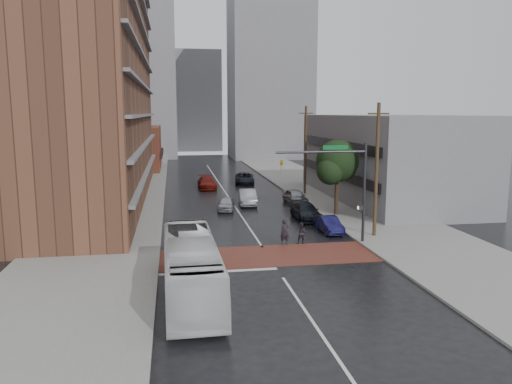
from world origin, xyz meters
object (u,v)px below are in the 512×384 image
object	(u,v)px
pedestrian_a	(285,232)
car_parked_near	(329,225)
car_parked_mid	(306,211)
transit_bus	(191,267)
car_travel_a	(226,204)
car_parked_far	(295,197)
car_travel_b	(248,197)
car_travel_c	(207,183)
suv_travel	(245,178)
pedestrian_b	(302,233)

from	to	relation	value
pedestrian_a	car_parked_near	size ratio (longest dim) A/B	0.48
pedestrian_a	car_parked_mid	world-z (taller)	pedestrian_a
transit_bus	car_travel_a	distance (m)	22.77
car_parked_far	pedestrian_a	bearing A→B (deg)	-110.70
car_travel_a	car_parked_far	xyz separation A→B (m)	(7.37, 2.17, 0.11)
car_travel_b	car_parked_mid	size ratio (longest dim) A/B	0.98
car_travel_b	car_travel_c	distance (m)	12.22
car_travel_a	car_parked_far	size ratio (longest dim) A/B	0.85
car_parked_far	transit_bus	bearing A→B (deg)	-119.27
pedestrian_a	car_travel_c	distance (m)	27.69
suv_travel	car_parked_near	xyz separation A→B (m)	(2.67, -27.71, -0.11)
car_travel_c	pedestrian_a	bearing A→B (deg)	-84.69
pedestrian_b	car_parked_mid	distance (m)	8.38
suv_travel	car_parked_far	distance (m)	15.56
transit_bus	pedestrian_b	world-z (taller)	transit_bus
car_travel_b	car_travel_a	bearing A→B (deg)	-131.64
car_parked_mid	transit_bus	bearing A→B (deg)	-122.67
pedestrian_b	car_parked_far	world-z (taller)	pedestrian_b
car_travel_a	pedestrian_a	bearing A→B (deg)	-69.01
pedestrian_a	car_travel_a	bearing A→B (deg)	96.92
car_parked_mid	pedestrian_a	bearing A→B (deg)	-115.64
car_parked_mid	car_parked_far	xyz separation A→B (m)	(0.89, 7.46, 0.05)
pedestrian_a	car_parked_far	bearing A→B (deg)	68.61
pedestrian_a	suv_travel	bearing A→B (deg)	82.30
car_travel_b	pedestrian_a	bearing A→B (deg)	-84.83
car_travel_c	car_parked_near	distance (m)	25.67
car_travel_b	car_parked_near	xyz separation A→B (m)	(4.53, -12.68, -0.16)
transit_bus	car_parked_far	xyz separation A→B (m)	(11.53, 24.54, -0.79)
pedestrian_a	car_travel_c	size ratio (longest dim) A/B	0.36
pedestrian_b	car_travel_a	bearing A→B (deg)	124.81
pedestrian_a	car_travel_c	bearing A→B (deg)	92.66
car_parked_mid	car_parked_near	bearing A→B (deg)	-84.86
car_travel_a	car_travel_c	bearing A→B (deg)	102.66
car_travel_c	car_parked_near	world-z (taller)	car_travel_c
pedestrian_b	suv_travel	bearing A→B (deg)	107.49
car_travel_c	car_parked_far	size ratio (longest dim) A/B	1.15
car_parked_near	car_parked_mid	xyz separation A→B (m)	(-0.52, 5.00, 0.08)
pedestrian_a	car_parked_near	xyz separation A→B (m)	(4.23, 3.01, -0.29)
car_travel_b	transit_bus	bearing A→B (deg)	-100.91
car_travel_b	car_travel_c	size ratio (longest dim) A/B	0.94
pedestrian_b	car_parked_mid	xyz separation A→B (m)	(2.47, 8.00, -0.07)
suv_travel	car_parked_mid	distance (m)	22.82
transit_bus	car_parked_near	size ratio (longest dim) A/B	2.91
pedestrian_b	suv_travel	size ratio (longest dim) A/B	0.30
pedestrian_b	transit_bus	bearing A→B (deg)	-113.89
car_travel_b	suv_travel	xyz separation A→B (m)	(1.86, 15.03, -0.05)
suv_travel	car_travel_c	bearing A→B (deg)	-140.90
pedestrian_a	car_parked_far	distance (m)	16.14
car_travel_c	suv_travel	world-z (taller)	car_travel_c
car_parked_mid	car_parked_far	distance (m)	7.52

